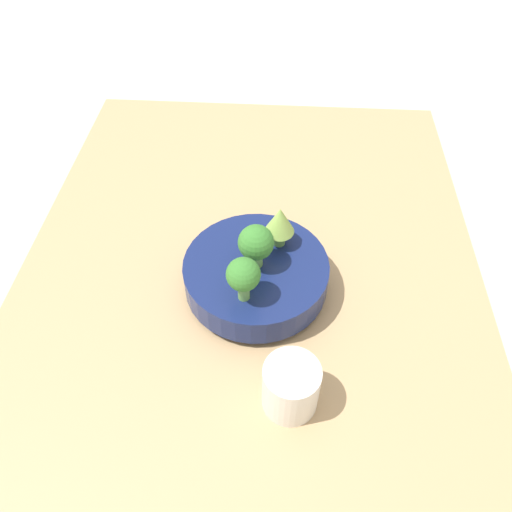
% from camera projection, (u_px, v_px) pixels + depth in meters
% --- Properties ---
extents(ground_plane, '(6.00, 6.00, 0.00)m').
position_uv_depth(ground_plane, '(250.00, 283.00, 0.93)').
color(ground_plane, beige).
extents(table, '(1.13, 0.84, 0.03)m').
position_uv_depth(table, '(250.00, 278.00, 0.91)').
color(table, tan).
rests_on(table, ground_plane).
extents(bowl, '(0.25, 0.25, 0.07)m').
position_uv_depth(bowl, '(256.00, 275.00, 0.85)').
color(bowl, navy).
rests_on(bowl, table).
extents(broccoli_floret_center, '(0.06, 0.06, 0.08)m').
position_uv_depth(broccoli_floret_center, '(256.00, 244.00, 0.79)').
color(broccoli_floret_center, '#6BA34C').
rests_on(broccoli_floret_center, bowl).
extents(broccoli_floret_right, '(0.05, 0.05, 0.08)m').
position_uv_depth(broccoli_floret_right, '(242.00, 276.00, 0.74)').
color(broccoli_floret_right, '#6BA34C').
rests_on(broccoli_floret_right, bowl).
extents(romanesco_piece_far, '(0.05, 0.05, 0.08)m').
position_uv_depth(romanesco_piece_far, '(280.00, 222.00, 0.82)').
color(romanesco_piece_far, '#609347').
rests_on(romanesco_piece_far, bowl).
extents(cup, '(0.08, 0.08, 0.09)m').
position_uv_depth(cup, '(291.00, 387.00, 0.70)').
color(cup, silver).
rests_on(cup, table).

